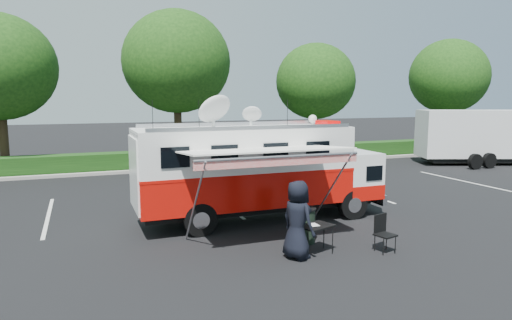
{
  "coord_description": "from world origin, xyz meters",
  "views": [
    {
      "loc": [
        -5.41,
        -13.36,
        3.96
      ],
      "look_at": [
        0.0,
        0.5,
        1.9
      ],
      "focal_mm": 32.0,
      "sensor_mm": 36.0,
      "label": 1
    }
  ],
  "objects_px": {
    "semi_trailer": "(508,136)",
    "folding_table": "(316,227)",
    "command_truck": "(260,170)",
    "trash_bin": "(304,225)"
  },
  "relations": [
    {
      "from": "folding_table",
      "to": "trash_bin",
      "type": "relative_size",
      "value": 1.05
    },
    {
      "from": "trash_bin",
      "to": "semi_trailer",
      "type": "distance_m",
      "value": 20.2
    },
    {
      "from": "folding_table",
      "to": "trash_bin",
      "type": "xyz_separation_m",
      "value": [
        0.11,
        0.87,
        -0.2
      ]
    },
    {
      "from": "command_truck",
      "to": "semi_trailer",
      "type": "xyz_separation_m",
      "value": [
        18.39,
        6.33,
        0.03
      ]
    },
    {
      "from": "folding_table",
      "to": "semi_trailer",
      "type": "distance_m",
      "value": 20.68
    },
    {
      "from": "semi_trailer",
      "to": "folding_table",
      "type": "bearing_deg",
      "value": -151.78
    },
    {
      "from": "trash_bin",
      "to": "semi_trailer",
      "type": "height_order",
      "value": "semi_trailer"
    },
    {
      "from": "trash_bin",
      "to": "folding_table",
      "type": "bearing_deg",
      "value": -96.94
    },
    {
      "from": "command_truck",
      "to": "semi_trailer",
      "type": "distance_m",
      "value": 19.45
    },
    {
      "from": "folding_table",
      "to": "trash_bin",
      "type": "bearing_deg",
      "value": 83.06
    }
  ]
}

